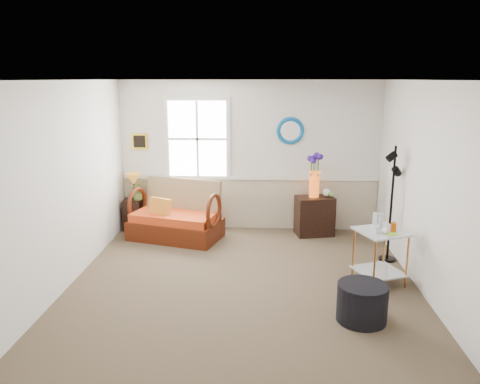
{
  "coord_description": "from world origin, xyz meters",
  "views": [
    {
      "loc": [
        0.26,
        -5.56,
        2.62
      ],
      "look_at": [
        -0.04,
        0.17,
        1.22
      ],
      "focal_mm": 35.0,
      "sensor_mm": 36.0,
      "label": 1
    }
  ],
  "objects_px": {
    "floor_lamp": "(391,204)",
    "lamp_stand": "(133,215)",
    "loveseat": "(175,211)",
    "ottoman": "(362,303)",
    "side_table": "(380,257)",
    "cabinet": "(314,216)"
  },
  "relations": [
    {
      "from": "floor_lamp",
      "to": "lamp_stand",
      "type": "bearing_deg",
      "value": 145.13
    },
    {
      "from": "loveseat",
      "to": "lamp_stand",
      "type": "height_order",
      "value": "loveseat"
    },
    {
      "from": "loveseat",
      "to": "ottoman",
      "type": "height_order",
      "value": "loveseat"
    },
    {
      "from": "side_table",
      "to": "ottoman",
      "type": "relative_size",
      "value": 1.3
    },
    {
      "from": "loveseat",
      "to": "side_table",
      "type": "distance_m",
      "value": 3.4
    },
    {
      "from": "side_table",
      "to": "lamp_stand",
      "type": "bearing_deg",
      "value": 151.87
    },
    {
      "from": "side_table",
      "to": "ottoman",
      "type": "distance_m",
      "value": 1.09
    },
    {
      "from": "lamp_stand",
      "to": "side_table",
      "type": "bearing_deg",
      "value": -28.13
    },
    {
      "from": "floor_lamp",
      "to": "side_table",
      "type": "bearing_deg",
      "value": -130.11
    },
    {
      "from": "cabinet",
      "to": "ottoman",
      "type": "height_order",
      "value": "cabinet"
    },
    {
      "from": "loveseat",
      "to": "cabinet",
      "type": "distance_m",
      "value": 2.36
    },
    {
      "from": "floor_lamp",
      "to": "ottoman",
      "type": "relative_size",
      "value": 3.08
    },
    {
      "from": "cabinet",
      "to": "ottoman",
      "type": "relative_size",
      "value": 1.2
    },
    {
      "from": "lamp_stand",
      "to": "ottoman",
      "type": "relative_size",
      "value": 0.99
    },
    {
      "from": "loveseat",
      "to": "lamp_stand",
      "type": "distance_m",
      "value": 0.96
    },
    {
      "from": "loveseat",
      "to": "ottoman",
      "type": "relative_size",
      "value": 2.64
    },
    {
      "from": "loveseat",
      "to": "lamp_stand",
      "type": "bearing_deg",
      "value": 169.56
    },
    {
      "from": "loveseat",
      "to": "cabinet",
      "type": "height_order",
      "value": "loveseat"
    },
    {
      "from": "loveseat",
      "to": "ottoman",
      "type": "xyz_separation_m",
      "value": [
        2.57,
        -2.63,
        -0.27
      ]
    },
    {
      "from": "floor_lamp",
      "to": "ottoman",
      "type": "height_order",
      "value": "floor_lamp"
    },
    {
      "from": "loveseat",
      "to": "lamp_stand",
      "type": "relative_size",
      "value": 2.67
    },
    {
      "from": "lamp_stand",
      "to": "cabinet",
      "type": "xyz_separation_m",
      "value": [
        3.18,
        -0.11,
        0.06
      ]
    }
  ]
}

